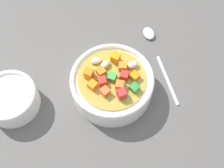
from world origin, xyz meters
The scene contains 4 objects.
ground_plane centered at (0.00, 0.00, -1.00)cm, with size 140.00×140.00×2.00cm, color #565451.
soup_bowl_main centered at (0.01, 0.01, 2.91)cm, with size 16.19×16.19×6.77cm.
spoon centered at (12.82, 4.41, 0.45)cm, with size 5.11×19.90×1.03cm.
side_bowl_small centered at (-18.91, 5.69, 2.44)cm, with size 10.59×10.59×4.72cm.
Camera 1 is at (-11.27, -23.47, 51.99)cm, focal length 45.51 mm.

